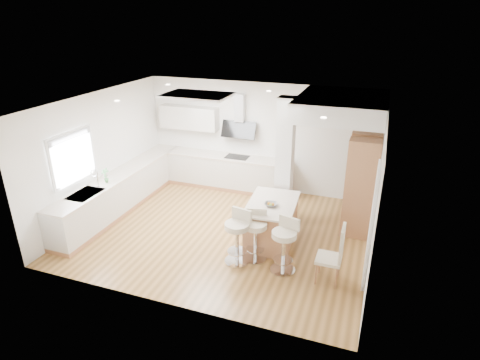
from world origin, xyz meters
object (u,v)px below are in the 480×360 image
at_px(peninsula, 272,222).
at_px(dining_chair, 335,253).
at_px(bar_stool_c, 284,243).
at_px(bar_stool_b, 256,233).
at_px(bar_stool_a, 238,234).

xyz_separation_m(peninsula, dining_chair, (1.39, -0.97, 0.15)).
height_order(peninsula, bar_stool_c, bar_stool_c).
xyz_separation_m(bar_stool_b, dining_chair, (1.50, -0.23, 0.03)).
relative_size(bar_stool_b, bar_stool_c, 0.97).
relative_size(bar_stool_a, bar_stool_b, 1.05).
bearing_deg(dining_chair, peninsula, 145.16).
distance_m(bar_stool_c, dining_chair, 0.90).
distance_m(bar_stool_a, bar_stool_b, 0.35).
distance_m(peninsula, bar_stool_a, 1.03).
distance_m(bar_stool_b, dining_chair, 1.52).
relative_size(peninsula, bar_stool_b, 1.49).
xyz_separation_m(peninsula, bar_stool_a, (-0.40, -0.94, 0.15)).
distance_m(peninsula, bar_stool_c, 1.06).
xyz_separation_m(bar_stool_a, bar_stool_c, (0.89, 0.02, -0.01)).
bearing_deg(bar_stool_b, bar_stool_c, -30.46).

